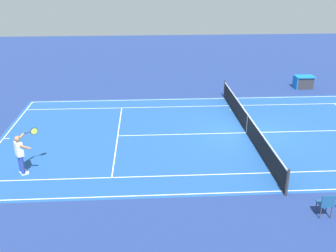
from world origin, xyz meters
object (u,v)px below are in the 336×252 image
object	(u,v)px
equipment_cart_tarped	(303,82)
tennis_ball	(230,110)
tennis_net	(247,124)
spectator_chair_4	(326,203)
tennis_player_near	(20,153)

from	to	relation	value
equipment_cart_tarped	tennis_ball	bearing A→B (deg)	34.94
tennis_net	spectator_chair_4	size ratio (longest dim) A/B	13.30
tennis_net	tennis_player_near	distance (m)	10.59
tennis_net	equipment_cart_tarped	world-z (taller)	tennis_net
tennis_net	equipment_cart_tarped	bearing A→B (deg)	-127.70
tennis_net	tennis_player_near	world-z (taller)	tennis_player_near
tennis_net	tennis_ball	distance (m)	3.33
tennis_player_near	tennis_net	bearing A→B (deg)	-160.42
tennis_player_near	tennis_ball	world-z (taller)	tennis_player_near
tennis_player_near	spectator_chair_4	distance (m)	11.39
spectator_chair_4	equipment_cart_tarped	world-z (taller)	spectator_chair_4
tennis_net	tennis_player_near	xyz separation A→B (m)	(9.97, 3.54, 0.44)
tennis_ball	equipment_cart_tarped	xyz separation A→B (m)	(-5.84, -4.08, 0.40)
tennis_ball	spectator_chair_4	bearing A→B (deg)	95.29
spectator_chair_4	tennis_player_near	bearing A→B (deg)	-18.50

